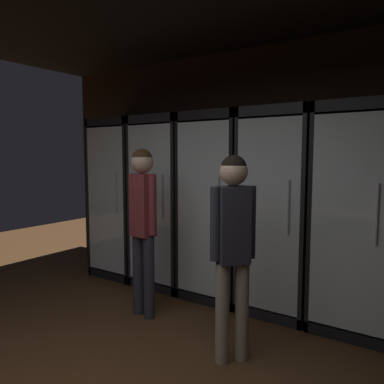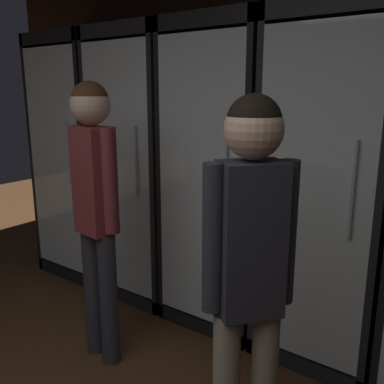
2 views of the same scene
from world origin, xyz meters
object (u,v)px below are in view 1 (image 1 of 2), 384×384
object	(u,v)px
cooler_right	(280,214)
cooler_far_right	(357,221)
cooler_far_left	(124,200)
shopper_far	(233,236)
cooler_left	(167,203)
shopper_near	(143,213)
cooler_center	(218,208)

from	to	relation	value
cooler_right	cooler_far_right	distance (m)	0.73
cooler_far_left	shopper_far	bearing A→B (deg)	-26.44
cooler_left	shopper_near	size ratio (longest dim) A/B	1.24
cooler_left	cooler_right	world-z (taller)	same
cooler_far_left	cooler_center	bearing A→B (deg)	-0.06
cooler_center	cooler_left	bearing A→B (deg)	179.91
cooler_far_right	cooler_far_left	bearing A→B (deg)	180.00
cooler_far_left	cooler_far_right	bearing A→B (deg)	-0.00
cooler_center	cooler_right	size ratio (longest dim) A/B	1.00
cooler_far_left	shopper_far	xyz separation A→B (m)	(2.27, -1.13, -0.02)
cooler_far_left	cooler_right	world-z (taller)	same
cooler_right	cooler_far_right	bearing A→B (deg)	0.08
cooler_center	shopper_far	xyz separation A→B (m)	(0.80, -1.13, -0.02)
cooler_far_left	cooler_left	xyz separation A→B (m)	(0.74, -0.00, 0.00)
cooler_far_left	cooler_left	size ratio (longest dim) A/B	1.00
shopper_far	cooler_right	bearing A→B (deg)	93.36
cooler_far_right	cooler_right	bearing A→B (deg)	-179.92
shopper_near	shopper_far	xyz separation A→B (m)	(1.13, -0.24, -0.05)
cooler_center	cooler_far_right	size ratio (longest dim) A/B	1.00
cooler_right	shopper_near	distance (m)	1.39
shopper_far	cooler_center	bearing A→B (deg)	125.35
cooler_left	shopper_far	distance (m)	1.90
cooler_far_left	cooler_far_right	world-z (taller)	same
cooler_center	shopper_far	world-z (taller)	cooler_center
cooler_far_right	shopper_far	distance (m)	1.31
cooler_far_left	cooler_center	distance (m)	1.47
shopper_near	cooler_far_left	bearing A→B (deg)	141.97
cooler_right	cooler_far_left	bearing A→B (deg)	179.97
cooler_far_right	shopper_far	size ratio (longest dim) A/B	1.29
cooler_far_left	shopper_near	distance (m)	1.44
shopper_far	shopper_near	bearing A→B (deg)	168.06
cooler_far_left	shopper_near	size ratio (longest dim) A/B	1.24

